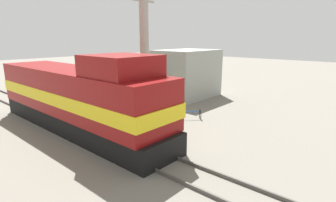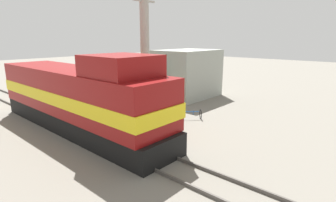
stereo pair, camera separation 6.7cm
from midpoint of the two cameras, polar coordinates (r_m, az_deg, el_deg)
The scene contains 11 objects.
ground_plane at distance 14.98m, azimuth -14.23°, elevation -7.77°, with size 120.00×120.00×0.00m, color slate.
rail_near at distance 14.59m, azimuth -16.59°, elevation -8.19°, with size 0.08×43.45×0.15m, color #4C4742.
rail_far at distance 15.33m, azimuth -12.03°, elevation -6.84°, with size 0.08×43.45×0.15m, color #4C4742.
locomotive at distance 15.91m, azimuth -18.40°, elevation 0.63°, with size 3.06×14.19×4.60m.
utility_pole at distance 17.33m, azimuth -4.91°, elevation 10.22°, with size 1.80×0.58×8.61m.
vendor_umbrella at distance 19.09m, azimuth -6.71°, elevation 3.19°, with size 2.17×2.17×2.17m.
billboard_sign at distance 21.54m, azimuth -4.10°, elevation 6.08°, with size 2.52×0.12×3.29m.
shrub_cluster at distance 19.35m, azimuth -6.77°, elevation -1.05°, with size 0.96×0.96×0.96m, color #388C38.
person_bystander at distance 16.44m, azimuth 1.27°, elevation -2.03°, with size 0.34×0.34×1.69m.
bicycle at distance 17.69m, azimuth 4.78°, elevation -2.89°, with size 1.58×1.59×0.66m.
building_block_distant at distance 24.13m, azimuth 4.35°, elevation 5.96°, with size 5.64×4.07×4.28m, color #999E93.
Camera 2 is at (-7.67, -11.70, 5.38)m, focal length 28.00 mm.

